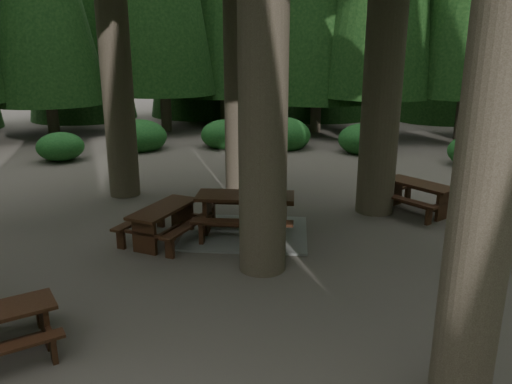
% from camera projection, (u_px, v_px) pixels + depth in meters
% --- Properties ---
extents(ground, '(80.00, 80.00, 0.00)m').
position_uv_depth(ground, '(218.00, 266.00, 9.19)').
color(ground, '#4C453E').
rests_on(ground, ground).
extents(picnic_table_b, '(1.54, 1.85, 0.75)m').
position_uv_depth(picnic_table_b, '(164.00, 219.00, 10.25)').
color(picnic_table_b, '#351910').
rests_on(picnic_table_b, ground).
extents(picnic_table_c, '(3.07, 2.74, 0.89)m').
position_uv_depth(picnic_table_c, '(245.00, 220.00, 10.68)').
color(picnic_table_c, gray).
rests_on(picnic_table_c, ground).
extents(picnic_table_d, '(2.18, 2.08, 0.74)m').
position_uv_depth(picnic_table_d, '(419.00, 193.00, 12.06)').
color(picnic_table_d, '#351910').
rests_on(picnic_table_d, ground).
extents(shrub_ring, '(23.86, 24.64, 1.49)m').
position_uv_depth(shrub_ring, '(267.00, 236.00, 9.55)').
color(shrub_ring, '#1B501E').
rests_on(shrub_ring, ground).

